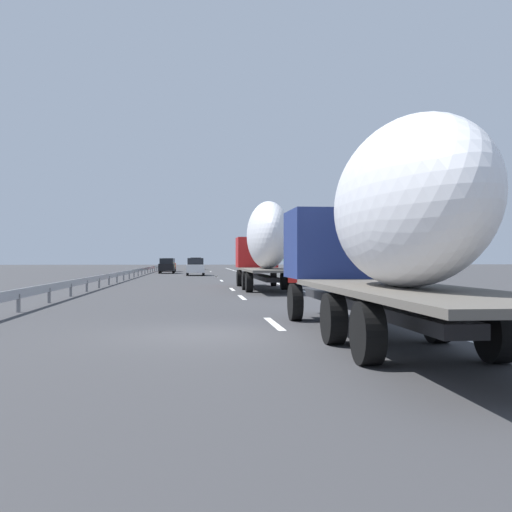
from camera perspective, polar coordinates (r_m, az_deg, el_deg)
The scene contains 22 objects.
ground_plane at distance 53.85m, azimuth -5.51°, elevation -2.13°, with size 260.00×260.00×0.00m, color #38383A.
lane_stripe_0 at distance 16.05m, azimuth 1.73°, elevation -6.46°, with size 3.20×0.20×0.01m, color white.
lane_stripe_1 at distance 26.87m, azimuth -1.34°, elevation -3.97°, with size 3.20×0.20×0.01m, color white.
lane_stripe_2 at distance 34.04m, azimuth -2.29°, elevation -3.19°, with size 3.20×0.20×0.01m, color white.
lane_stripe_3 at distance 47.68m, azimuth -3.31°, elevation -2.36°, with size 3.20×0.20×0.01m, color white.
lane_stripe_4 at distance 59.33m, azimuth -3.80°, elevation -1.95°, with size 3.20×0.20×0.01m, color white.
lane_stripe_5 at distance 60.05m, azimuth -3.83°, elevation -1.93°, with size 3.20×0.20×0.01m, color white.
lane_stripe_6 at distance 81.78m, azimuth -4.36°, elevation -1.50°, with size 3.20×0.20×0.01m, color white.
edge_line_right at distance 59.13m, azimuth -0.20°, elevation -1.96°, with size 110.00×0.20×0.01m, color white.
truck_lead at distance 33.34m, azimuth 0.89°, elevation 1.32°, with size 12.90×2.55×4.83m.
truck_trailing at distance 12.69m, azimuth 12.09°, elevation 2.92°, with size 12.99×2.55×4.33m.
car_white_van at distance 63.02m, azimuth -5.80°, elevation -1.02°, with size 4.74×1.88×1.83m.
car_red_compact at distance 82.96m, azimuth -8.31°, elevation -0.84°, with size 4.20×1.83×1.84m.
car_yellow_coupe at distance 97.55m, azimuth -5.77°, elevation -0.73°, with size 4.01×1.90×1.97m.
car_black_suv at distance 72.63m, azimuth -8.50°, elevation -0.92°, with size 4.62×1.82×1.81m.
road_sign at distance 54.40m, azimuth 1.56°, elevation 0.03°, with size 0.10×0.90×2.92m.
tree_0 at distance 66.83m, azimuth 6.05°, elevation 1.59°, with size 3.95×3.95×6.42m.
tree_1 at distance 92.09m, azimuth 1.29°, elevation 0.75°, with size 3.35×3.35×5.19m.
tree_2 at distance 61.76m, azimuth 4.06°, elevation 2.00°, with size 3.19×3.19×6.86m.
tree_3 at distance 58.81m, azimuth 5.51°, elevation 1.17°, with size 3.32×3.32×5.20m.
tree_4 at distance 86.72m, azimuth 2.90°, elevation 1.07°, with size 3.75×3.75×5.80m.
guardrail_median at distance 57.12m, azimuth -11.56°, elevation -1.44°, with size 94.00×0.10×0.76m.
Camera 1 is at (-13.82, 0.30, 1.73)m, focal length 41.93 mm.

